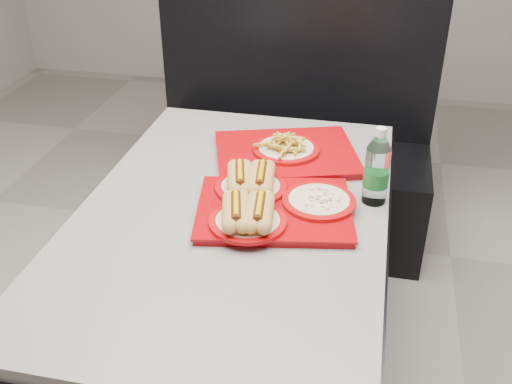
% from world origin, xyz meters
% --- Properties ---
extents(diner_table, '(0.92, 1.42, 0.75)m').
position_xyz_m(diner_table, '(0.00, 0.00, 0.58)').
color(diner_table, black).
rests_on(diner_table, ground).
extents(booth_bench, '(1.30, 0.57, 1.35)m').
position_xyz_m(booth_bench, '(0.00, 1.09, 0.40)').
color(booth_bench, black).
rests_on(booth_bench, ground).
extents(tray_near, '(0.50, 0.42, 0.10)m').
position_xyz_m(tray_near, '(0.10, 0.00, 0.79)').
color(tray_near, '#960409').
rests_on(tray_near, diner_table).
extents(tray_far, '(0.56, 0.49, 0.09)m').
position_xyz_m(tray_far, '(0.10, 0.36, 0.78)').
color(tray_far, '#960409').
rests_on(tray_far, diner_table).
extents(water_bottle, '(0.08, 0.08, 0.24)m').
position_xyz_m(water_bottle, '(0.40, 0.14, 0.85)').
color(water_bottle, silver).
rests_on(water_bottle, diner_table).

